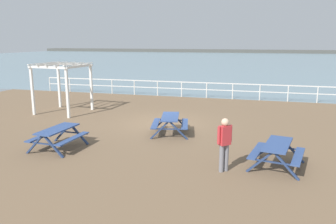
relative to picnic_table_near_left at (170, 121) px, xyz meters
The scene contains 9 objects.
ground_plane 1.98m from the picnic_table_near_left, 116.05° to the left, with size 30.00×24.00×0.20m, color brown.
sea_band 54.43m from the picnic_table_near_left, 90.86° to the left, with size 142.00×90.00×0.01m, color gray.
distant_shoreline 97.42m from the picnic_table_near_left, 90.48° to the left, with size 142.00×6.00×1.80m, color #4C4C47.
seaward_railing 9.45m from the picnic_table_near_left, 94.95° to the left, with size 23.07×0.07×1.08m.
picnic_table_near_left is the anchor object (origin of this frame).
picnic_table_near_right 5.06m from the picnic_table_near_left, 33.52° to the right, with size 1.82×2.05×0.80m.
picnic_table_mid_centre 4.58m from the picnic_table_near_left, 138.71° to the right, with size 1.63×1.88×0.80m.
visitor 4.48m from the picnic_table_near_left, 53.59° to the right, with size 0.40×0.40×1.66m.
lattice_pergola 7.45m from the picnic_table_near_left, 158.48° to the left, with size 2.61×2.73×2.70m.
Camera 1 is at (4.39, -14.99, 3.92)m, focal length 35.84 mm.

